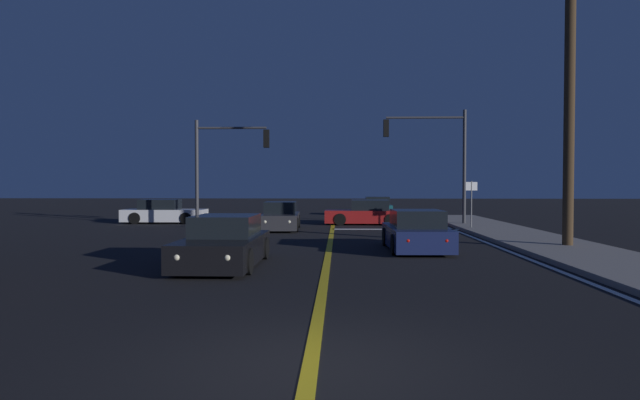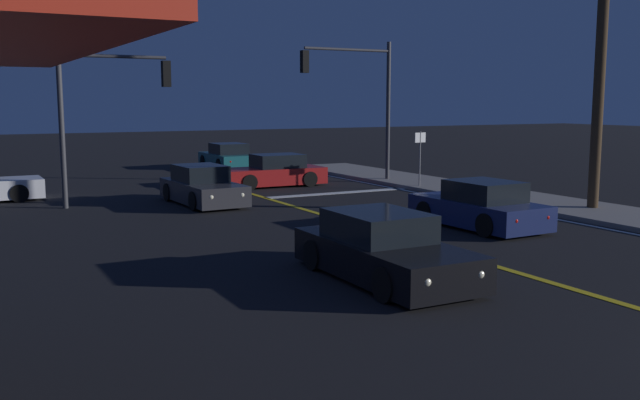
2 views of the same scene
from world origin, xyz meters
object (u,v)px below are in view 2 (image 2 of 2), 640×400
traffic_signal_near_right (359,89)px  street_sign_corner (420,150)px  traffic_signal_far_left (103,99)px  car_far_approaching_navy (479,207)px  car_mid_block_black (383,250)px  car_following_oncoming_red (273,172)px  car_distant_tail_teal (228,157)px  utility_pole_right (602,36)px  car_lead_oncoming_charcoal (202,187)px

traffic_signal_near_right → street_sign_corner: (1.21, -2.80, -2.50)m
traffic_signal_far_left → street_sign_corner: 12.36m
car_far_approaching_navy → car_mid_block_black: bearing=-148.6°
car_mid_block_black → car_following_oncoming_red: size_ratio=1.02×
car_mid_block_black → car_far_approaching_navy: same height
car_far_approaching_navy → traffic_signal_near_right: bearing=75.5°
traffic_signal_far_left → car_distant_tail_teal: bearing=52.0°
car_following_oncoming_red → street_sign_corner: street_sign_corner is taller
car_distant_tail_teal → street_sign_corner: (3.61, -12.31, 1.00)m
car_mid_block_black → car_following_oncoming_red: 15.96m
car_following_oncoming_red → utility_pole_right: 13.77m
street_sign_corner → car_far_approaching_navy: bearing=-115.2°
traffic_signal_far_left → utility_pole_right: bearing=-33.3°
car_distant_tail_teal → traffic_signal_near_right: 10.41m
car_mid_block_black → car_lead_oncoming_charcoal: bearing=-90.6°
car_distant_tail_teal → utility_pole_right: (5.01, -19.78, 4.97)m
traffic_signal_near_right → utility_pole_right: size_ratio=0.57×
utility_pole_right → street_sign_corner: bearing=100.6°
car_far_approaching_navy → traffic_signal_far_left: (-8.40, 9.31, 3.05)m
car_mid_block_black → car_distant_tail_teal: size_ratio=1.07×
car_distant_tail_teal → street_sign_corner: 12.86m
traffic_signal_far_left → street_sign_corner: (12.11, -1.40, -2.05)m
car_distant_tail_teal → traffic_signal_near_right: size_ratio=0.69×
car_far_approaching_navy → car_following_oncoming_red: bearing=93.9°
car_following_oncoming_red → street_sign_corner: 6.18m
street_sign_corner → car_distant_tail_teal: bearing=106.3°
car_mid_block_black → utility_pole_right: bearing=-158.9°
car_mid_block_black → utility_pole_right: utility_pole_right is taller
car_lead_oncoming_charcoal → traffic_signal_far_left: bearing=-23.9°
car_lead_oncoming_charcoal → car_far_approaching_navy: bearing=121.1°
car_distant_tail_teal → traffic_signal_far_left: size_ratio=0.77×
car_lead_oncoming_charcoal → car_following_oncoming_red: 5.60m
car_following_oncoming_red → traffic_signal_near_right: size_ratio=0.73×
car_far_approaching_navy → street_sign_corner: (3.71, 7.91, 1.00)m
car_lead_oncoming_charcoal → street_sign_corner: bearing=176.1°
car_mid_block_black → street_sign_corner: size_ratio=1.91×
car_distant_tail_teal → traffic_signal_far_left: 14.16m
car_lead_oncoming_charcoal → car_distant_tail_teal: size_ratio=1.03×
car_far_approaching_navy → street_sign_corner: bearing=63.5°
car_following_oncoming_red → car_lead_oncoming_charcoal: bearing=130.8°
car_far_approaching_navy → street_sign_corner: size_ratio=1.79×
car_lead_oncoming_charcoal → car_distant_tail_teal: same height
car_mid_block_black → traffic_signal_far_left: traffic_signal_far_left is taller
utility_pole_right → car_far_approaching_navy: bearing=-175.1°
car_far_approaching_navy → traffic_signal_near_right: size_ratio=0.69×
traffic_signal_far_left → car_lead_oncoming_charcoal: bearing=-21.4°
car_mid_block_black → car_lead_oncoming_charcoal: (0.22, 11.74, -0.00)m
car_far_approaching_navy → utility_pole_right: utility_pole_right is taller
car_mid_block_black → car_distant_tail_teal: same height
traffic_signal_near_right → traffic_signal_far_left: bearing=7.3°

